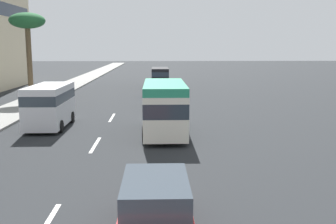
% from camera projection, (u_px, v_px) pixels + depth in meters
% --- Properties ---
extents(ground_plane, '(198.00, 198.00, 0.00)m').
position_uv_depth(ground_plane, '(124.00, 99.00, 37.51)').
color(ground_plane, '#26282B').
extents(sidewalk_right, '(162.00, 3.52, 0.15)m').
position_uv_depth(sidewalk_right, '(41.00, 98.00, 37.26)').
color(sidewalk_right, gray).
rests_on(sidewalk_right, ground_plane).
extents(lane_stripe_mid, '(3.20, 0.16, 0.01)m').
position_uv_depth(lane_stripe_mid, '(95.00, 145.00, 19.89)').
color(lane_stripe_mid, silver).
rests_on(lane_stripe_mid, ground_plane).
extents(lane_stripe_far, '(3.20, 0.16, 0.01)m').
position_uv_depth(lane_stripe_far, '(112.00, 118.00, 27.51)').
color(lane_stripe_far, silver).
rests_on(lane_stripe_far, ground_plane).
extents(minibus_lead, '(6.40, 2.39, 2.91)m').
position_uv_depth(minibus_lead, '(165.00, 106.00, 22.06)').
color(minibus_lead, silver).
rests_on(minibus_lead, ground_plane).
extents(car_second, '(4.71, 1.80, 1.69)m').
position_uv_depth(car_second, '(157.00, 89.00, 38.79)').
color(car_second, '#1E478C').
rests_on(car_second, ground_plane).
extents(car_third, '(4.72, 1.82, 1.72)m').
position_uv_depth(car_third, '(156.00, 211.00, 9.91)').
color(car_third, '#A51E1E').
rests_on(car_third, ground_plane).
extents(van_fourth, '(5.11, 2.14, 2.58)m').
position_uv_depth(van_fourth, '(50.00, 104.00, 24.00)').
color(van_fourth, silver).
rests_on(van_fourth, ground_plane).
extents(van_fifth, '(5.27, 2.11, 2.37)m').
position_uv_depth(van_fifth, '(160.00, 76.00, 47.44)').
color(van_fifth, black).
rests_on(van_fifth, ground_plane).
extents(car_sixth, '(4.24, 1.85, 1.62)m').
position_uv_depth(car_sixth, '(162.00, 98.00, 32.01)').
color(car_sixth, white).
rests_on(car_sixth, ground_plane).
extents(palm_tree, '(3.14, 3.14, 7.72)m').
position_uv_depth(palm_tree, '(27.00, 25.00, 35.11)').
color(palm_tree, brown).
rests_on(palm_tree, sidewalk_right).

